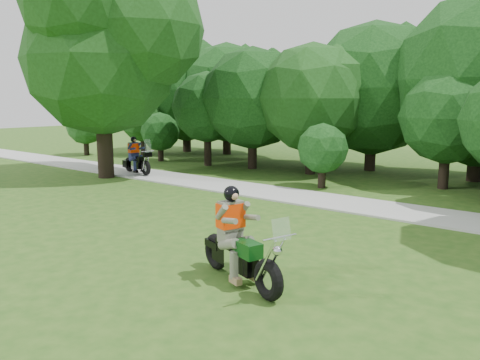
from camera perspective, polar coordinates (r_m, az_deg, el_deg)
The scene contains 6 objects.
ground at distance 9.29m, azimuth -10.00°, elevation -11.48°, with size 100.00×100.00×0.00m, color #275016.
walkway at distance 15.55m, azimuth 12.48°, elevation -2.77°, with size 60.00×2.20×0.06m, color #A9A9A3.
tree_line at distance 21.24m, azimuth 24.66°, elevation 9.87°, with size 39.59×11.00×7.79m.
big_tree_west at distance 21.31m, azimuth -15.99°, elevation 15.90°, with size 8.64×6.56×9.96m.
chopper_motorcycle at distance 8.71m, azimuth -0.41°, elevation -8.19°, with size 2.44×1.21×1.78m.
touring_motorcycle at distance 21.60m, azimuth -12.61°, elevation 2.40°, with size 2.17×0.91×1.66m.
Camera 1 is at (6.50, -5.73, 3.34)m, focal length 35.00 mm.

